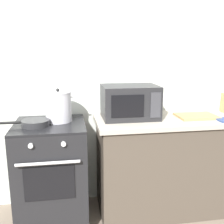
# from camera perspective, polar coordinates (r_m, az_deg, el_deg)

# --- Properties ---
(back_wall) EXTENTS (4.40, 0.10, 2.50)m
(back_wall) POSITION_cam_1_polar(r_m,az_deg,el_deg) (2.68, 1.02, 7.09)
(back_wall) COLOR silver
(back_wall) RESTS_ON ground_plane
(lower_cabinet_right) EXTENTS (1.64, 0.56, 0.88)m
(lower_cabinet_right) POSITION_cam_1_polar(r_m,az_deg,el_deg) (2.74, 15.00, -10.84)
(lower_cabinet_right) COLOR #4C4238
(lower_cabinet_right) RESTS_ON ground_plane
(countertop_right) EXTENTS (1.70, 0.60, 0.04)m
(countertop_right) POSITION_cam_1_polar(r_m,az_deg,el_deg) (2.59, 15.60, -1.48)
(countertop_right) COLOR #ADA393
(countertop_right) RESTS_ON lower_cabinet_right
(stove) EXTENTS (0.60, 0.64, 0.92)m
(stove) POSITION_cam_1_polar(r_m,az_deg,el_deg) (2.50, -12.68, -12.63)
(stove) COLOR black
(stove) RESTS_ON ground_plane
(stock_pot) EXTENTS (0.31, 0.23, 0.29)m
(stock_pot) POSITION_cam_1_polar(r_m,az_deg,el_deg) (2.36, -11.37, 1.16)
(stock_pot) COLOR silver
(stock_pot) RESTS_ON stove
(frying_pan) EXTENTS (0.43, 0.23, 0.05)m
(frying_pan) POSITION_cam_1_polar(r_m,az_deg,el_deg) (2.29, -16.19, -2.25)
(frying_pan) COLOR #28282B
(frying_pan) RESTS_ON stove
(microwave) EXTENTS (0.50, 0.37, 0.30)m
(microwave) POSITION_cam_1_polar(r_m,az_deg,el_deg) (2.43, 3.83, 2.17)
(microwave) COLOR #232326
(microwave) RESTS_ON countertop_right
(cutting_board) EXTENTS (0.36, 0.26, 0.02)m
(cutting_board) POSITION_cam_1_polar(r_m,az_deg,el_deg) (2.60, 17.60, -0.86)
(cutting_board) COLOR tan
(cutting_board) RESTS_ON countertop_right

